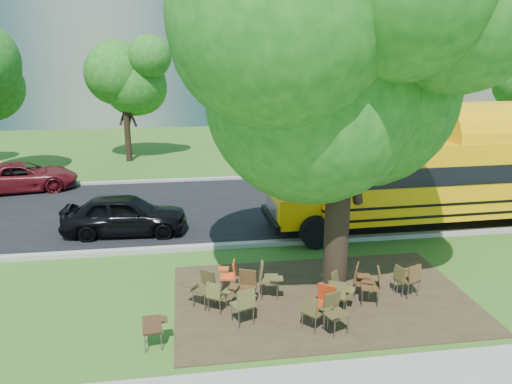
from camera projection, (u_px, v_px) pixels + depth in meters
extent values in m
plane|color=#2B571B|center=(277.00, 292.00, 12.28)|extent=(160.00, 160.00, 0.00)
cube|color=#382819|center=(322.00, 298.00, 11.94)|extent=(7.00, 4.50, 0.03)
cube|color=black|center=(242.00, 206.00, 18.93)|extent=(80.00, 8.00, 0.04)
cube|color=gray|center=(259.00, 244.00, 15.11)|extent=(80.00, 0.25, 0.14)
cube|color=gray|center=(231.00, 178.00, 22.81)|extent=(80.00, 0.25, 0.14)
cylinder|color=black|center=(127.00, 128.00, 26.29)|extent=(0.32, 0.32, 3.50)
sphere|color=#135514|center=(124.00, 81.00, 25.62)|extent=(4.80, 4.80, 4.80)
cylinder|color=black|center=(377.00, 122.00, 26.16)|extent=(0.38, 0.38, 4.20)
sphere|color=#135514|center=(381.00, 64.00, 25.35)|extent=(5.60, 5.60, 5.60)
cylinder|color=black|center=(338.00, 210.00, 11.20)|extent=(0.56, 0.56, 4.55)
sphere|color=#135514|center=(345.00, 55.00, 10.28)|extent=(7.20, 7.20, 7.20)
cube|color=#ED9F07|center=(469.00, 174.00, 16.64)|extent=(10.96, 2.80, 2.43)
cube|color=black|center=(478.00, 165.00, 16.62)|extent=(10.37, 2.82, 0.59)
cube|color=#ED9F07|center=(292.00, 205.00, 15.81)|extent=(1.35, 2.22, 0.94)
cube|color=black|center=(467.00, 191.00, 16.81)|extent=(10.98, 2.83, 0.08)
cube|color=black|center=(466.00, 202.00, 16.91)|extent=(10.98, 2.83, 0.08)
cylinder|color=black|center=(316.00, 233.00, 14.85)|extent=(1.00, 0.33, 0.99)
cylinder|color=black|center=(295.00, 208.00, 17.19)|extent=(1.00, 0.33, 0.99)
cube|color=#452918|center=(152.00, 329.00, 9.87)|extent=(0.42, 0.40, 0.05)
cube|color=#452918|center=(152.00, 324.00, 9.66)|extent=(0.37, 0.13, 0.37)
cube|color=#452918|center=(163.00, 319.00, 10.01)|extent=(0.23, 0.27, 0.03)
cylinder|color=slate|center=(144.00, 335.00, 10.03)|extent=(0.02, 0.02, 0.41)
cylinder|color=slate|center=(161.00, 341.00, 9.82)|extent=(0.02, 0.02, 0.41)
cube|color=brown|center=(217.00, 296.00, 11.24)|extent=(0.50, 0.50, 0.04)
cube|color=brown|center=(213.00, 291.00, 11.05)|extent=(0.34, 0.26, 0.35)
cube|color=brown|center=(228.00, 291.00, 11.23)|extent=(0.30, 0.31, 0.03)
cylinder|color=slate|center=(215.00, 299.00, 11.48)|extent=(0.02, 0.02, 0.40)
cylinder|color=slate|center=(220.00, 308.00, 11.10)|extent=(0.02, 0.02, 0.40)
cube|color=brown|center=(242.00, 305.00, 10.70)|extent=(0.54, 0.53, 0.05)
cube|color=brown|center=(246.00, 299.00, 10.48)|extent=(0.42, 0.23, 0.41)
cube|color=brown|center=(249.00, 295.00, 10.90)|extent=(0.31, 0.35, 0.03)
cylinder|color=slate|center=(232.00, 313.00, 10.83)|extent=(0.02, 0.02, 0.46)
cylinder|color=slate|center=(253.00, 316.00, 10.70)|extent=(0.02, 0.02, 0.46)
cube|color=#A93012|center=(324.00, 306.00, 10.65)|extent=(0.59, 0.59, 0.05)
cube|color=#A93012|center=(327.00, 293.00, 10.75)|extent=(0.38, 0.33, 0.41)
cube|color=#A93012|center=(310.00, 301.00, 10.61)|extent=(0.35, 0.37, 0.03)
cylinder|color=slate|center=(328.00, 321.00, 10.49)|extent=(0.02, 0.02, 0.46)
cylinder|color=slate|center=(319.00, 310.00, 10.94)|extent=(0.02, 0.02, 0.46)
cube|color=brown|center=(338.00, 295.00, 11.16)|extent=(0.55, 0.54, 0.05)
cube|color=brown|center=(337.00, 290.00, 10.94)|extent=(0.39, 0.27, 0.39)
cube|color=brown|center=(350.00, 290.00, 11.18)|extent=(0.32, 0.34, 0.03)
cylinder|color=slate|center=(332.00, 300.00, 11.43)|extent=(0.02, 0.02, 0.44)
cylinder|color=slate|center=(344.00, 309.00, 11.02)|extent=(0.02, 0.02, 0.44)
cube|color=#453A1E|center=(337.00, 314.00, 10.33)|extent=(0.54, 0.53, 0.05)
cube|color=#453A1E|center=(332.00, 301.00, 10.42)|extent=(0.42, 0.23, 0.41)
cube|color=#453A1E|center=(332.00, 315.00, 10.06)|extent=(0.31, 0.35, 0.03)
cylinder|color=slate|center=(348.00, 326.00, 10.33)|extent=(0.02, 0.02, 0.46)
cylinder|color=slate|center=(324.00, 322.00, 10.46)|extent=(0.02, 0.02, 0.46)
cube|color=#52351D|center=(370.00, 286.00, 11.53)|extent=(0.54, 0.55, 0.05)
cube|color=#52351D|center=(379.00, 277.00, 11.44)|extent=(0.22, 0.43, 0.43)
cube|color=#52351D|center=(364.00, 276.00, 11.76)|extent=(0.35, 0.31, 0.03)
cylinder|color=slate|center=(362.00, 298.00, 11.45)|extent=(0.03, 0.03, 0.48)
cylinder|color=slate|center=(377.00, 292.00, 11.74)|extent=(0.03, 0.03, 0.48)
cube|color=#47401E|center=(404.00, 280.00, 12.02)|extent=(0.44, 0.45, 0.04)
cube|color=#47401E|center=(399.00, 274.00, 11.90)|extent=(0.18, 0.36, 0.35)
cube|color=#47401E|center=(414.00, 278.00, 11.85)|extent=(0.29, 0.26, 0.03)
cylinder|color=slate|center=(404.00, 284.00, 12.26)|extent=(0.02, 0.02, 0.40)
cylinder|color=slate|center=(402.00, 291.00, 11.88)|extent=(0.02, 0.02, 0.40)
cube|color=#D64616|center=(228.00, 277.00, 12.14)|extent=(0.44, 0.45, 0.05)
cube|color=#D64616|center=(235.00, 269.00, 12.08)|extent=(0.16, 0.38, 0.37)
cube|color=#D64616|center=(224.00, 268.00, 12.33)|extent=(0.29, 0.25, 0.03)
cylinder|color=slate|center=(221.00, 287.00, 12.05)|extent=(0.02, 0.02, 0.42)
cylinder|color=slate|center=(235.00, 282.00, 12.34)|extent=(0.02, 0.02, 0.42)
cube|color=#42371C|center=(203.00, 290.00, 11.41)|extent=(0.58, 0.58, 0.05)
cube|color=#42371C|center=(208.00, 278.00, 11.50)|extent=(0.36, 0.33, 0.40)
cube|color=#42371C|center=(191.00, 285.00, 11.39)|extent=(0.35, 0.35, 0.03)
cylinder|color=slate|center=(205.00, 303.00, 11.25)|extent=(0.02, 0.02, 0.45)
cylinder|color=slate|center=(202.00, 294.00, 11.70)|extent=(0.02, 0.02, 0.45)
cube|color=brown|center=(269.00, 279.00, 11.85)|extent=(0.50, 0.51, 0.05)
cube|color=brown|center=(261.00, 269.00, 11.79)|extent=(0.16, 0.45, 0.44)
cube|color=brown|center=(276.00, 278.00, 11.57)|extent=(0.34, 0.28, 0.03)
cylinder|color=slate|center=(276.00, 285.00, 12.11)|extent=(0.03, 0.03, 0.49)
cylinder|color=slate|center=(262.00, 292.00, 11.74)|extent=(0.03, 0.03, 0.49)
cube|color=#46401E|center=(329.00, 286.00, 11.53)|extent=(0.62, 0.62, 0.05)
cube|color=#46401E|center=(337.00, 279.00, 11.35)|extent=(0.38, 0.37, 0.43)
cube|color=#46401E|center=(329.00, 275.00, 11.78)|extent=(0.38, 0.38, 0.03)
cylinder|color=slate|center=(318.00, 296.00, 11.57)|extent=(0.03, 0.03, 0.48)
cylinder|color=slate|center=(340.00, 294.00, 11.63)|extent=(0.03, 0.03, 0.48)
cube|color=#4E311C|center=(363.00, 281.00, 11.89)|extent=(0.52, 0.53, 0.05)
cube|color=#4E311C|center=(356.00, 272.00, 11.88)|extent=(0.25, 0.39, 0.39)
cube|color=#4E311C|center=(368.00, 281.00, 11.60)|extent=(0.33, 0.31, 0.03)
cylinder|color=slate|center=(370.00, 287.00, 12.05)|extent=(0.02, 0.02, 0.43)
cylinder|color=slate|center=(355.00, 291.00, 11.84)|extent=(0.02, 0.02, 0.43)
cube|color=#51391C|center=(408.00, 279.00, 11.93)|extent=(0.54, 0.53, 0.05)
cube|color=#51391C|center=(415.00, 274.00, 11.72)|extent=(0.41, 0.24, 0.40)
cube|color=#51391C|center=(411.00, 270.00, 12.13)|extent=(0.31, 0.34, 0.03)
cylinder|color=slate|center=(397.00, 287.00, 12.04)|extent=(0.02, 0.02, 0.45)
cylinder|color=slate|center=(418.00, 289.00, 11.93)|extent=(0.02, 0.02, 0.45)
cube|color=#4A311A|center=(246.00, 290.00, 11.39)|extent=(0.55, 0.54, 0.05)
cube|color=#4A311A|center=(248.00, 277.00, 11.50)|extent=(0.41, 0.25, 0.41)
cube|color=#4A311A|center=(234.00, 286.00, 11.29)|extent=(0.32, 0.35, 0.03)
cylinder|color=slate|center=(251.00, 303.00, 11.25)|extent=(0.02, 0.02, 0.46)
cylinder|color=slate|center=(241.00, 294.00, 11.66)|extent=(0.02, 0.02, 0.46)
cube|color=#453B1D|center=(313.00, 312.00, 10.48)|extent=(0.55, 0.55, 0.05)
cube|color=#453B1D|center=(309.00, 306.00, 10.30)|extent=(0.32, 0.34, 0.38)
cube|color=#453B1D|center=(326.00, 308.00, 10.41)|extent=(0.34, 0.33, 0.03)
cylinder|color=slate|center=(311.00, 315.00, 10.76)|extent=(0.02, 0.02, 0.43)
cylinder|color=slate|center=(315.00, 327.00, 10.32)|extent=(0.02, 0.02, 0.43)
imported|color=black|center=(125.00, 214.00, 15.95)|extent=(4.00, 1.80, 1.33)
imported|color=#570E15|center=(22.00, 177.00, 20.91)|extent=(4.67, 2.77, 1.22)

